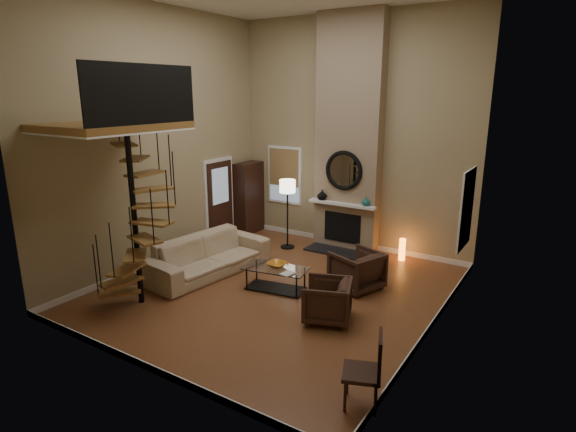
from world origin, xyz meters
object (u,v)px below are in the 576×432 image
Objects in this scene: hutch at (249,198)px; sofa at (209,255)px; floor_lamp at (287,192)px; accent_lamp at (402,250)px; side_chair at (369,367)px; armchair_far at (332,301)px; armchair_near at (360,272)px; coffee_table at (276,276)px.

sofa is (1.08, -2.87, -0.55)m from hutch.
hutch reaches higher than floor_lamp.
accent_lamp is (3.21, 2.96, -0.15)m from sofa.
side_chair is at bearing -75.26° from accent_lamp.
hutch is 1.97× the size of side_chair.
side_chair is (1.37, -5.19, 0.28)m from accent_lamp.
hutch is at bearing -148.97° from armchair_far.
accent_lamp is (4.29, 0.09, -0.70)m from hutch.
sofa is at bearing -51.21° from armchair_near.
sofa is 5.10m from side_chair.
accent_lamp is 0.52× the size of side_chair.
armchair_far is 3.47m from accent_lamp.
side_chair is (4.58, -2.23, 0.13)m from sofa.
armchair_near is 3.55m from side_chair.
floor_lamp reaches higher than sofa.
armchair_far is 2.23m from side_chair.
armchair_near is 1.70× the size of accent_lamp.
armchair_far is 4.00m from floor_lamp.
armchair_far reaches higher than coffee_table.
sofa is 4.37m from accent_lamp.
coffee_table is at bearing 141.81° from side_chair.
armchair_near reaches higher than coffee_table.
armchair_far is (4.26, -3.38, -0.60)m from hutch.
side_chair is at bearing -108.87° from sofa.
side_chair is at bearing 47.04° from armchair_near.
coffee_table is 0.78× the size of floor_lamp.
sofa is 2.79× the size of side_chair.
floor_lamp is 3.32× the size of accent_lamp.
accent_lamp is at bearing -40.22° from sofa.
hutch reaches higher than accent_lamp.
hutch is 3.12m from sofa.
floor_lamp is at bearing -96.61° from armchair_near.
side_chair reaches higher than armchair_far.
armchair_near is 0.65× the size of coffee_table.
coffee_table is (1.68, 0.04, -0.11)m from sofa.
armchair_near is (3.04, 0.96, -0.04)m from sofa.
hutch reaches higher than armchair_far.
hutch is 4.35m from accent_lamp.
accent_lamp is (0.03, 3.47, -0.10)m from armchair_far.
sofa is 5.34× the size of accent_lamp.
hutch is 4.58m from armchair_near.
floor_lamp is (-2.52, 1.34, 1.06)m from armchair_near.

